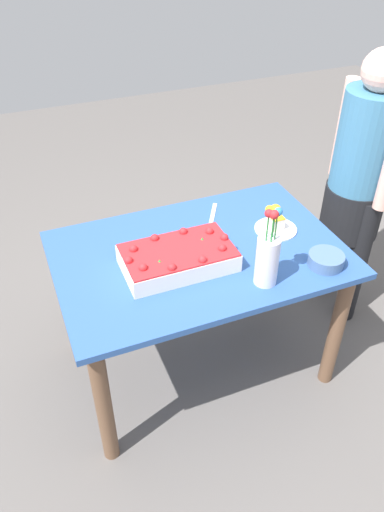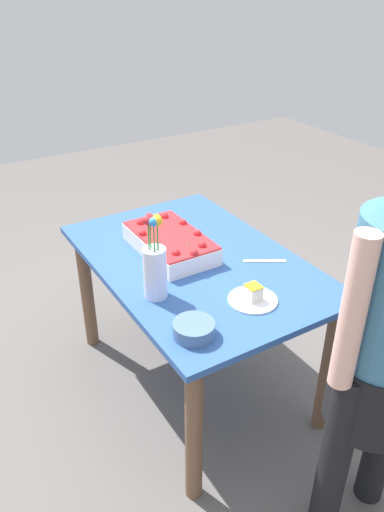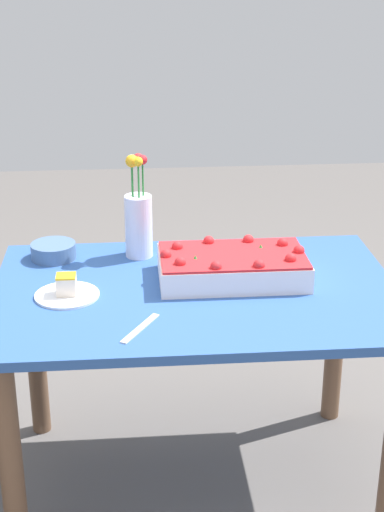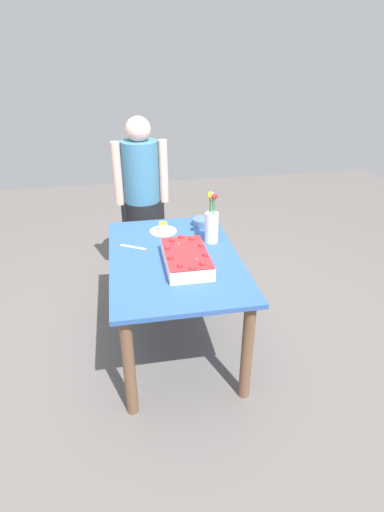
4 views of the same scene
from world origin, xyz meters
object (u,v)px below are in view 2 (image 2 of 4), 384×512
Objects in this scene: cake_knife at (265,261)px; fruit_bowl at (194,329)px; sheet_cake at (170,242)px; serving_plate_with_slice at (253,297)px; flower_vase at (155,267)px.

fruit_bowl is (-0.29, 0.55, 0.03)m from cake_knife.
cake_knife is (-0.31, -0.32, -0.04)m from sheet_cake.
sheet_cake is 2.36× the size of serving_plate_with_slice.
sheet_cake reaches higher than serving_plate_with_slice.
cake_knife is (0.22, -0.24, -0.02)m from serving_plate_with_slice.
serving_plate_with_slice reaches higher than fruit_bowl.
serving_plate_with_slice is 0.55× the size of flower_vase.
flower_vase reaches higher than serving_plate_with_slice.
cake_knife is at bearing -133.59° from sheet_cake.
sheet_cake reaches higher than fruit_bowl.
flower_vase is at bearing 29.62° from cake_knife.
sheet_cake is at bearing -21.26° from fruit_bowl.
cake_knife is 0.53× the size of flower_vase.
fruit_bowl is at bearing 158.74° from sheet_cake.
fruit_bowl is at bearing 57.97° from cake_knife.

